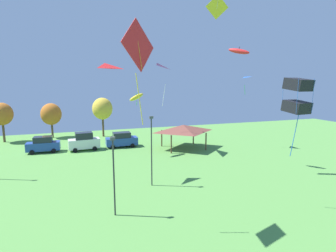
% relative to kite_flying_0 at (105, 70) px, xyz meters
% --- Properties ---
extents(kite_flying_0, '(2.41, 1.99, 0.64)m').
position_rel_kite_flying_0_xyz_m(kite_flying_0, '(0.00, 0.00, 0.00)').
color(kite_flying_0, red).
extents(kite_flying_2, '(1.17, 1.52, 2.09)m').
position_rel_kite_flying_0_xyz_m(kite_flying_2, '(20.72, 6.59, -1.12)').
color(kite_flying_2, blue).
extents(kite_flying_3, '(1.71, 1.79, 6.05)m').
position_rel_kite_flying_0_xyz_m(kite_flying_3, '(12.83, -12.03, -2.22)').
color(kite_flying_3, black).
extents(kite_flying_4, '(2.35, 0.61, 2.37)m').
position_rel_kite_flying_0_xyz_m(kite_flying_4, '(11.26, -2.21, 6.43)').
color(kite_flying_4, yellow).
extents(kite_flying_6, '(2.02, 2.27, 1.04)m').
position_rel_kite_flying_0_xyz_m(kite_flying_6, '(14.78, -1.14, 2.30)').
color(kite_flying_6, red).
extents(kite_flying_7, '(2.50, 2.13, 6.53)m').
position_rel_kite_flying_0_xyz_m(kite_flying_7, '(0.98, -11.28, 0.83)').
color(kite_flying_7, red).
extents(kite_flying_9, '(2.53, 1.88, 1.80)m').
position_rel_kite_flying_0_xyz_m(kite_flying_9, '(4.72, 7.33, -3.11)').
color(kite_flying_9, yellow).
extents(kite_flying_11, '(2.72, 3.48, 4.31)m').
position_rel_kite_flying_0_xyz_m(kite_flying_11, '(9.61, 7.40, -0.61)').
color(kite_flying_11, purple).
extents(parked_car_leftmost, '(4.45, 1.96, 2.31)m').
position_rel_kite_flying_0_xyz_m(parked_car_leftmost, '(-7.80, 12.76, -9.92)').
color(parked_car_leftmost, '#234299').
rests_on(parked_car_leftmost, ground).
extents(parked_car_second_from_left, '(4.52, 2.23, 2.68)m').
position_rel_kite_flying_0_xyz_m(parked_car_second_from_left, '(-2.24, 12.17, -9.77)').
color(parked_car_second_from_left, silver).
rests_on(parked_car_second_from_left, ground).
extents(parked_car_third_from_left, '(4.81, 2.09, 2.31)m').
position_rel_kite_flying_0_xyz_m(parked_car_third_from_left, '(3.32, 12.41, -9.92)').
color(parked_car_third_from_left, '#234299').
rests_on(parked_car_third_from_left, ground).
extents(park_pavilion, '(7.02, 5.83, 3.60)m').
position_rel_kite_flying_0_xyz_m(park_pavilion, '(12.06, 8.64, -7.98)').
color(park_pavilion, brown).
rests_on(park_pavilion, ground).
extents(light_post_0, '(0.36, 0.20, 6.76)m').
position_rel_kite_flying_0_xyz_m(light_post_0, '(3.65, -4.15, -7.28)').
color(light_post_0, '#2D2D33').
rests_on(light_post_0, ground).
extents(light_post_1, '(0.36, 0.20, 5.98)m').
position_rel_kite_flying_0_xyz_m(light_post_1, '(-0.48, -8.89, -7.68)').
color(light_post_1, '#2D2D33').
rests_on(light_post_1, ground).
extents(treeline_tree_1, '(3.42, 3.42, 6.64)m').
position_rel_kite_flying_0_xyz_m(treeline_tree_1, '(-14.91, 22.22, -6.34)').
color(treeline_tree_1, brown).
rests_on(treeline_tree_1, ground).
extents(treeline_tree_2, '(3.55, 3.55, 6.27)m').
position_rel_kite_flying_0_xyz_m(treeline_tree_2, '(-7.54, 23.59, -6.77)').
color(treeline_tree_2, brown).
rests_on(treeline_tree_2, ground).
extents(treeline_tree_3, '(3.65, 3.65, 7.20)m').
position_rel_kite_flying_0_xyz_m(treeline_tree_3, '(1.34, 21.80, -5.90)').
color(treeline_tree_3, brown).
rests_on(treeline_tree_3, ground).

